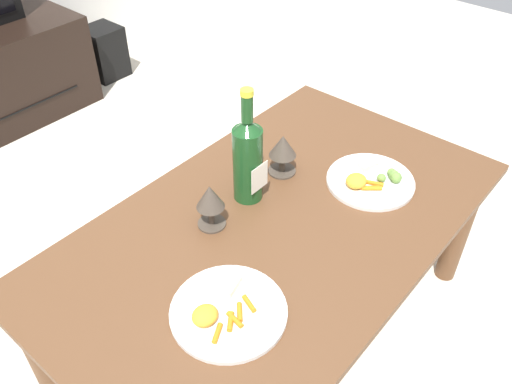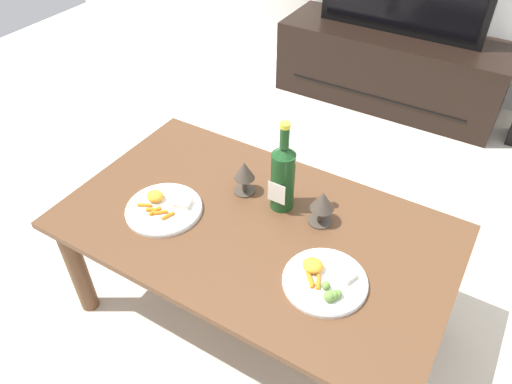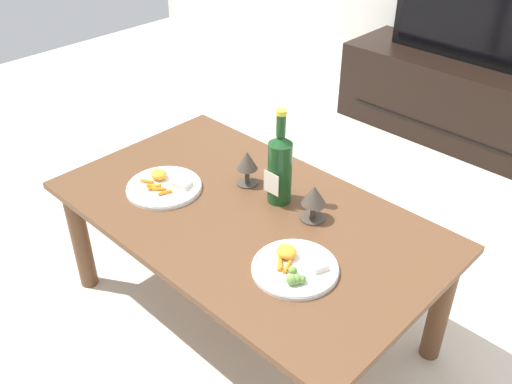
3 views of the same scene
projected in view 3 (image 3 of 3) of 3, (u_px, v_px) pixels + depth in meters
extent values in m
plane|color=beige|center=(248.00, 315.00, 2.18)|extent=(6.40, 6.40, 0.00)
cube|color=brown|center=(246.00, 215.00, 1.91)|extent=(1.32, 0.78, 0.03)
cylinder|color=brown|center=(80.00, 238.00, 2.20)|extent=(0.07, 0.07, 0.47)
cylinder|color=brown|center=(205.00, 174.00, 2.58)|extent=(0.07, 0.07, 0.47)
cylinder|color=brown|center=(440.00, 306.00, 1.90)|extent=(0.07, 0.07, 0.47)
cube|color=black|center=(462.00, 101.00, 3.25)|extent=(1.40, 0.47, 0.46)
cube|color=black|center=(438.00, 129.00, 3.16)|extent=(1.12, 0.01, 0.01)
cube|color=black|center=(483.00, 6.00, 2.94)|extent=(1.00, 0.04, 0.62)
cube|color=black|center=(481.00, 7.00, 2.93)|extent=(0.92, 0.01, 0.52)
cylinder|color=#19471E|center=(280.00, 173.00, 1.90)|extent=(0.08, 0.08, 0.22)
cone|color=#19471E|center=(281.00, 140.00, 1.83)|extent=(0.08, 0.08, 0.04)
cylinder|color=#19471E|center=(281.00, 125.00, 1.80)|extent=(0.03, 0.03, 0.08)
cylinder|color=yellow|center=(281.00, 112.00, 1.77)|extent=(0.03, 0.03, 0.02)
cube|color=silver|center=(271.00, 183.00, 1.89)|extent=(0.07, 0.00, 0.08)
cylinder|color=#473D33|center=(247.00, 183.00, 2.05)|extent=(0.08, 0.08, 0.01)
cylinder|color=#473D33|center=(247.00, 175.00, 2.03)|extent=(0.02, 0.02, 0.06)
cone|color=#473D33|center=(247.00, 160.00, 1.99)|extent=(0.08, 0.08, 0.07)
cylinder|color=#473D33|center=(312.00, 218.00, 1.87)|extent=(0.08, 0.08, 0.01)
cylinder|color=#473D33|center=(313.00, 210.00, 1.85)|extent=(0.02, 0.02, 0.06)
cone|color=#473D33|center=(314.00, 195.00, 1.82)|extent=(0.08, 0.08, 0.07)
cylinder|color=white|center=(164.00, 188.00, 2.01)|extent=(0.27, 0.27, 0.01)
torus|color=white|center=(164.00, 186.00, 2.01)|extent=(0.27, 0.27, 0.01)
ellipsoid|color=orange|center=(159.00, 175.00, 2.04)|extent=(0.06, 0.06, 0.03)
cube|color=beige|center=(183.00, 184.00, 2.00)|extent=(0.07, 0.06, 0.02)
cylinder|color=orange|center=(165.00, 192.00, 1.97)|extent=(0.03, 0.05, 0.01)
cylinder|color=orange|center=(159.00, 189.00, 1.99)|extent=(0.04, 0.04, 0.01)
cylinder|color=orange|center=(154.00, 187.00, 1.99)|extent=(0.02, 0.05, 0.01)
cylinder|color=orange|center=(147.00, 181.00, 2.03)|extent=(0.05, 0.03, 0.01)
cylinder|color=orange|center=(154.00, 186.00, 2.00)|extent=(0.05, 0.04, 0.01)
cylinder|color=white|center=(295.00, 269.00, 1.66)|extent=(0.26, 0.26, 0.01)
torus|color=white|center=(295.00, 267.00, 1.65)|extent=(0.26, 0.26, 0.01)
ellipsoid|color=orange|center=(287.00, 252.00, 1.68)|extent=(0.06, 0.06, 0.04)
cube|color=beige|center=(317.00, 264.00, 1.65)|extent=(0.07, 0.06, 0.02)
cylinder|color=orange|center=(287.00, 267.00, 1.65)|extent=(0.03, 0.05, 0.01)
cylinder|color=orange|center=(281.00, 263.00, 1.66)|extent=(0.05, 0.05, 0.01)
cylinder|color=orange|center=(279.00, 264.00, 1.65)|extent=(0.04, 0.05, 0.01)
sphere|color=olive|center=(296.00, 279.00, 1.59)|extent=(0.03, 0.03, 0.03)
sphere|color=olive|center=(293.00, 270.00, 1.62)|extent=(0.03, 0.03, 0.03)
sphere|color=olive|center=(292.00, 280.00, 1.59)|extent=(0.03, 0.03, 0.03)
sphere|color=olive|center=(302.00, 279.00, 1.59)|extent=(0.03, 0.03, 0.03)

